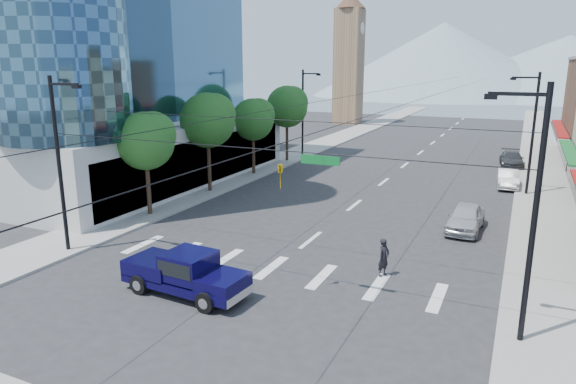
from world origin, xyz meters
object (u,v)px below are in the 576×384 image
object	(u,v)px
pedestrian	(384,258)
parked_car_far	(512,159)
pickup_truck	(185,272)
parked_car_mid	(508,178)
parked_car_near	(466,218)

from	to	relation	value
pedestrian	parked_car_far	distance (m)	31.11
pickup_truck	parked_car_mid	world-z (taller)	pickup_truck
pedestrian	parked_car_near	bearing A→B (deg)	5.36
parked_car_mid	parked_car_far	distance (m)	9.28
parked_car_near	parked_car_mid	size ratio (longest dim) A/B	1.07
pickup_truck	parked_car_far	world-z (taller)	pickup_truck
pickup_truck	pedestrian	world-z (taller)	pickup_truck
pedestrian	parked_car_near	xyz separation A→B (m)	(2.66, 8.61, -0.12)
parked_car_near	parked_car_mid	xyz separation A→B (m)	(1.80, 12.90, -0.07)
parked_car_near	parked_car_far	world-z (taller)	parked_car_near
pickup_truck	parked_car_far	bearing A→B (deg)	76.24
pickup_truck	parked_car_far	size ratio (longest dim) A/B	1.16
pickup_truck	parked_car_near	xyz separation A→B (m)	(9.82, 13.99, -0.21)
pedestrian	parked_car_mid	world-z (taller)	pedestrian
parked_car_mid	parked_car_far	world-z (taller)	parked_car_far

